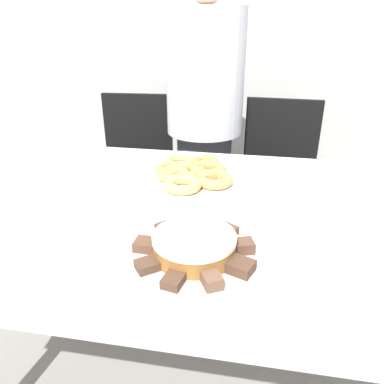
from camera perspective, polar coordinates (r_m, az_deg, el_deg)
name	(u,v)px	position (r m, az deg, el deg)	size (l,w,h in m)	color
ground_plane	(187,382)	(1.64, -0.79, -27.03)	(12.00, 12.00, 0.00)	gray
wall_back	(234,16)	(2.60, 6.37, 25.16)	(8.00, 0.05, 2.60)	beige
table	(186,233)	(1.18, -0.98, -6.24)	(1.45, 1.02, 0.77)	silver
person_standing	(205,124)	(1.97, 1.93, 10.26)	(0.38, 0.38, 1.51)	#383842
office_chair_left	(135,182)	(2.18, -8.67, 1.56)	(0.47, 0.47, 0.90)	black
office_chair_right	(276,192)	(2.07, 12.70, 0.01)	(0.46, 0.46, 0.90)	black
plate_cake	(194,257)	(0.90, 0.34, -9.80)	(0.32, 0.32, 0.01)	white
plate_donuts	(191,177)	(1.33, -0.23, 2.33)	(0.40, 0.40, 0.01)	white
frosted_cake	(194,245)	(0.89, 0.35, -8.09)	(0.20, 0.20, 0.05)	#9E662D
lamington_0	(147,265)	(0.86, -6.83, -11.02)	(0.07, 0.06, 0.02)	#513828
lamington_1	(173,281)	(0.81, -2.89, -13.36)	(0.05, 0.06, 0.02)	#513828
lamington_2	(212,280)	(0.80, 3.06, -13.32)	(0.05, 0.06, 0.03)	brown
lamington_3	(240,266)	(0.85, 7.31, -11.18)	(0.07, 0.07, 0.03)	#513828
lamington_4	(243,246)	(0.91, 7.81, -8.16)	(0.06, 0.06, 0.03)	brown
lamington_5	(225,231)	(0.97, 5.05, -6.01)	(0.07, 0.08, 0.02)	brown
lamington_6	(196,225)	(0.99, 0.57, -5.00)	(0.05, 0.06, 0.03)	#513828
lamington_7	(166,230)	(0.97, -3.99, -5.73)	(0.06, 0.06, 0.03)	#513828
lamington_8	(146,245)	(0.92, -6.98, -7.98)	(0.06, 0.05, 0.02)	brown
donut_0	(190,172)	(1.33, -0.23, 3.12)	(0.11, 0.11, 0.03)	#D18E4C
donut_1	(182,185)	(1.22, -1.46, 1.12)	(0.13, 0.13, 0.03)	#E5AD66
donut_2	(214,180)	(1.26, 3.43, 1.90)	(0.13, 0.13, 0.04)	tan
donut_3	(208,170)	(1.33, 2.42, 3.38)	(0.13, 0.13, 0.04)	#D18E4C
donut_4	(205,163)	(1.41, 1.96, 4.48)	(0.11, 0.11, 0.03)	#C68447
donut_5	(179,161)	(1.43, -1.98, 4.72)	(0.12, 0.12, 0.03)	#E5AD66
donut_6	(170,169)	(1.35, -3.30, 3.46)	(0.11, 0.11, 0.03)	#C68447
donut_7	(173,175)	(1.30, -2.88, 2.67)	(0.12, 0.12, 0.03)	tan
napkin	(80,180)	(1.37, -16.70, 1.79)	(0.17, 0.15, 0.01)	white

